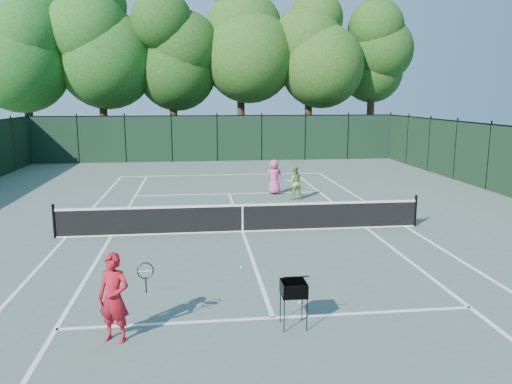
{
  "coord_description": "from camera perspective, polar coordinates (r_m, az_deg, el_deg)",
  "views": [
    {
      "loc": [
        -1.43,
        -15.45,
        4.29
      ],
      "look_at": [
        0.56,
        1.0,
        1.1
      ],
      "focal_mm": 35.0,
      "sensor_mm": 36.0,
      "label": 1
    }
  ],
  "objects": [
    {
      "name": "sideline_singles_right",
      "position": [
        16.97,
        12.46,
        -4.0
      ],
      "size": [
        0.1,
        23.77,
        0.01
      ],
      "primitive_type": "cube",
      "color": "white",
      "rests_on": "ground"
    },
    {
      "name": "ball_hopper",
      "position": [
        9.51,
        4.33,
        -10.98
      ],
      "size": [
        0.49,
        0.49,
        0.89
      ],
      "rotation": [
        0.0,
        0.0,
        -0.04
      ],
      "color": "black",
      "rests_on": "ground"
    },
    {
      "name": "sideline_doubles_right",
      "position": [
        17.47,
        16.71,
        -3.79
      ],
      "size": [
        0.1,
        23.77,
        0.01
      ],
      "primitive_type": "cube",
      "color": "white",
      "rests_on": "ground"
    },
    {
      "name": "loose_ball_near_cart",
      "position": [
        10.76,
        5.01,
        -12.44
      ],
      "size": [
        0.07,
        0.07,
        0.07
      ],
      "primitive_type": "sphere",
      "color": "#D7F331",
      "rests_on": "ground"
    },
    {
      "name": "service_line_far",
      "position": [
        22.32,
        -3.09,
        -0.2
      ],
      "size": [
        8.23,
        0.1,
        0.01
      ],
      "primitive_type": "cube",
      "color": "white",
      "rests_on": "ground"
    },
    {
      "name": "tree_1",
      "position": [
        38.28,
        -17.52,
        17.01
      ],
      "size": [
        6.8,
        6.8,
        13.98
      ],
      "color": "black",
      "rests_on": "ground"
    },
    {
      "name": "tree_0",
      "position": [
        38.92,
        -25.14,
        15.61
      ],
      "size": [
        6.4,
        6.4,
        13.14
      ],
      "color": "black",
      "rests_on": "ground"
    },
    {
      "name": "coach",
      "position": [
        9.3,
        -15.91,
        -11.52
      ],
      "size": [
        1.04,
        0.57,
        1.61
      ],
      "rotation": [
        0.0,
        0.0,
        -0.36
      ],
      "color": "#AD1321",
      "rests_on": "ground"
    },
    {
      "name": "center_service_line",
      "position": [
        16.1,
        -1.55,
        -4.55
      ],
      "size": [
        0.1,
        12.8,
        0.01
      ],
      "primitive_type": "cube",
      "color": "white",
      "rests_on": "ground"
    },
    {
      "name": "fence_far",
      "position": [
        33.6,
        -4.45,
        6.09
      ],
      "size": [
        24.0,
        0.05,
        3.0
      ],
      "primitive_type": "cube",
      "color": "black",
      "rests_on": "ground"
    },
    {
      "name": "sideline_doubles_left",
      "position": [
        16.54,
        -20.89,
        -4.86
      ],
      "size": [
        0.1,
        23.77,
        0.01
      ],
      "primitive_type": "cube",
      "color": "white",
      "rests_on": "ground"
    },
    {
      "name": "player_pink",
      "position": [
        22.13,
        2.1,
        1.74
      ],
      "size": [
        0.78,
        0.53,
        1.54
      ],
      "rotation": [
        0.0,
        0.0,
        3.2
      ],
      "color": "#D84C88",
      "rests_on": "ground"
    },
    {
      "name": "tree_3",
      "position": [
        38.2,
        -1.77,
        17.98
      ],
      "size": [
        7.0,
        7.0,
        14.45
      ],
      "color": "black",
      "rests_on": "ground"
    },
    {
      "name": "tree_4",
      "position": [
        38.2,
        6.15,
        16.62
      ],
      "size": [
        6.2,
        6.2,
        12.97
      ],
      "color": "black",
      "rests_on": "ground"
    },
    {
      "name": "tree_5",
      "position": [
        40.03,
        13.23,
        15.51
      ],
      "size": [
        5.8,
        5.8,
        12.23
      ],
      "color": "black",
      "rests_on": "ground"
    },
    {
      "name": "loose_ball_midcourt",
      "position": [
        12.74,
        -1.71,
        -8.62
      ],
      "size": [
        0.07,
        0.07,
        0.07
      ],
      "primitive_type": "sphere",
      "color": "yellow",
      "rests_on": "ground"
    },
    {
      "name": "player_green",
      "position": [
        21.06,
        4.39,
        1.13
      ],
      "size": [
        0.79,
        0.66,
        1.46
      ],
      "rotation": [
        0.0,
        0.0,
        3.3
      ],
      "color": "#88A653",
      "rests_on": "ground"
    },
    {
      "name": "service_line_near",
      "position": [
        10.12,
        1.96,
        -14.17
      ],
      "size": [
        8.23,
        0.1,
        0.01
      ],
      "primitive_type": "cube",
      "color": "white",
      "rests_on": "ground"
    },
    {
      "name": "tree_2",
      "position": [
        37.45,
        -9.64,
        16.01
      ],
      "size": [
        6.0,
        6.0,
        12.4
      ],
      "color": "black",
      "rests_on": "ground"
    },
    {
      "name": "sideline_singles_left",
      "position": [
        16.26,
        -16.19,
        -4.84
      ],
      "size": [
        0.1,
        23.77,
        0.01
      ],
      "primitive_type": "cube",
      "color": "white",
      "rests_on": "ground"
    },
    {
      "name": "tennis_net",
      "position": [
        15.98,
        -1.55,
        -2.91
      ],
      "size": [
        11.69,
        0.09,
        1.06
      ],
      "color": "black",
      "rests_on": "ground"
    },
    {
      "name": "ground",
      "position": [
        16.1,
        -1.55,
        -4.56
      ],
      "size": [
        90.0,
        90.0,
        0.0
      ],
      "primitive_type": "plane",
      "color": "#4D5E54",
      "rests_on": "ground"
    },
    {
      "name": "baseline_far",
      "position": [
        27.71,
        -3.85,
        1.97
      ],
      "size": [
        10.97,
        0.1,
        0.01
      ],
      "primitive_type": "cube",
      "color": "white",
      "rests_on": "ground"
    }
  ]
}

